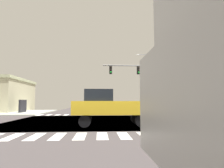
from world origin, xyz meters
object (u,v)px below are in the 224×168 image
at_px(pickup_farside_1, 110,106).
at_px(street_lamp, 145,77).
at_px(traffic_signal_mast, 142,75).
at_px(pickup_trailing_2, 208,104).

bearing_deg(pickup_farside_1, street_lamp, -20.07).
distance_m(traffic_signal_mast, pickup_trailing_2, 7.91).
relative_size(street_lamp, pickup_farside_1, 1.83).
bearing_deg(street_lamp, pickup_farside_1, -110.07).
bearing_deg(traffic_signal_mast, pickup_trailing_2, -30.26).
xyz_separation_m(traffic_signal_mast, pickup_farside_1, (-4.49, -10.59, -3.43)).
xyz_separation_m(street_lamp, pickup_farside_1, (-6.76, -18.51, -4.19)).
distance_m(street_lamp, pickup_farside_1, 20.15).
height_order(traffic_signal_mast, street_lamp, street_lamp).
distance_m(traffic_signal_mast, pickup_farside_1, 12.00).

